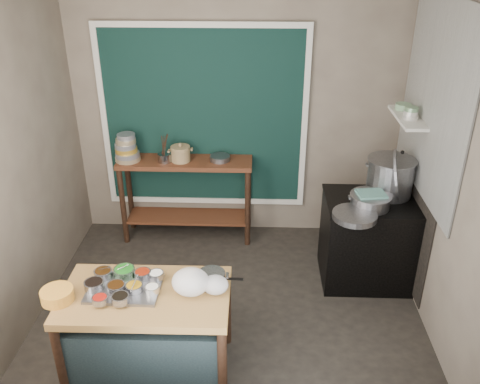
{
  "coord_description": "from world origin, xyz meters",
  "views": [
    {
      "loc": [
        0.24,
        -3.73,
        3.12
      ],
      "look_at": [
        0.09,
        0.25,
        1.1
      ],
      "focal_mm": 38.0,
      "sensor_mm": 36.0,
      "label": 1
    }
  ],
  "objects_px": {
    "saucepan": "(212,279)",
    "stock_pot": "(390,177)",
    "stove_block": "(369,241)",
    "utensil_cup": "(165,157)",
    "steamer": "(370,201)",
    "prep_table": "(149,332)",
    "yellow_basin": "(57,295)",
    "ceramic_crock": "(181,155)",
    "condiment_tray": "(124,288)",
    "back_counter": "(187,199)"
  },
  "relations": [
    {
      "from": "back_counter",
      "to": "saucepan",
      "type": "bearing_deg",
      "value": -76.59
    },
    {
      "from": "saucepan",
      "to": "steamer",
      "type": "distance_m",
      "value": 1.74
    },
    {
      "from": "prep_table",
      "to": "yellow_basin",
      "type": "relative_size",
      "value": 5.32
    },
    {
      "from": "ceramic_crock",
      "to": "stock_pot",
      "type": "relative_size",
      "value": 0.47
    },
    {
      "from": "stock_pot",
      "to": "back_counter",
      "type": "bearing_deg",
      "value": 164.04
    },
    {
      "from": "prep_table",
      "to": "stove_block",
      "type": "xyz_separation_m",
      "value": [
        1.93,
        1.3,
        0.05
      ]
    },
    {
      "from": "stove_block",
      "to": "steamer",
      "type": "bearing_deg",
      "value": -120.5
    },
    {
      "from": "prep_table",
      "to": "saucepan",
      "type": "bearing_deg",
      "value": 12.41
    },
    {
      "from": "prep_table",
      "to": "utensil_cup",
      "type": "distance_m",
      "value": 2.08
    },
    {
      "from": "condiment_tray",
      "to": "utensil_cup",
      "type": "relative_size",
      "value": 3.42
    },
    {
      "from": "stock_pot",
      "to": "prep_table",
      "type": "bearing_deg",
      "value": -145.22
    },
    {
      "from": "prep_table",
      "to": "back_counter",
      "type": "distance_m",
      "value": 2.03
    },
    {
      "from": "back_counter",
      "to": "saucepan",
      "type": "relative_size",
      "value": 6.8
    },
    {
      "from": "prep_table",
      "to": "stove_block",
      "type": "height_order",
      "value": "stove_block"
    },
    {
      "from": "yellow_basin",
      "to": "saucepan",
      "type": "xyz_separation_m",
      "value": [
        1.1,
        0.21,
        0.01
      ]
    },
    {
      "from": "stove_block",
      "to": "steamer",
      "type": "relative_size",
      "value": 2.34
    },
    {
      "from": "stock_pot",
      "to": "steamer",
      "type": "bearing_deg",
      "value": -129.77
    },
    {
      "from": "back_counter",
      "to": "stock_pot",
      "type": "distance_m",
      "value": 2.21
    },
    {
      "from": "prep_table",
      "to": "utensil_cup",
      "type": "height_order",
      "value": "utensil_cup"
    },
    {
      "from": "stove_block",
      "to": "yellow_basin",
      "type": "relative_size",
      "value": 3.83
    },
    {
      "from": "utensil_cup",
      "to": "ceramic_crock",
      "type": "bearing_deg",
      "value": 7.97
    },
    {
      "from": "steamer",
      "to": "condiment_tray",
      "type": "bearing_deg",
      "value": -150.56
    },
    {
      "from": "stove_block",
      "to": "yellow_basin",
      "type": "distance_m",
      "value": 2.93
    },
    {
      "from": "prep_table",
      "to": "condiment_tray",
      "type": "distance_m",
      "value": 0.42
    },
    {
      "from": "stock_pot",
      "to": "steamer",
      "type": "distance_m",
      "value": 0.37
    },
    {
      "from": "stock_pot",
      "to": "yellow_basin",
      "type": "bearing_deg",
      "value": -150.15
    },
    {
      "from": "back_counter",
      "to": "utensil_cup",
      "type": "xyz_separation_m",
      "value": [
        -0.2,
        -0.05,
        0.52
      ]
    },
    {
      "from": "stove_block",
      "to": "yellow_basin",
      "type": "height_order",
      "value": "stove_block"
    },
    {
      "from": "prep_table",
      "to": "yellow_basin",
      "type": "distance_m",
      "value": 0.75
    },
    {
      "from": "saucepan",
      "to": "stock_pot",
      "type": "distance_m",
      "value": 2.09
    },
    {
      "from": "stove_block",
      "to": "stock_pot",
      "type": "height_order",
      "value": "stock_pot"
    },
    {
      "from": "yellow_basin",
      "to": "ceramic_crock",
      "type": "bearing_deg",
      "value": 73.96
    },
    {
      "from": "condiment_tray",
      "to": "stock_pot",
      "type": "distance_m",
      "value": 2.66
    },
    {
      "from": "stove_block",
      "to": "yellow_basin",
      "type": "xyz_separation_m",
      "value": [
        -2.54,
        -1.4,
        0.37
      ]
    },
    {
      "from": "stove_block",
      "to": "stock_pot",
      "type": "relative_size",
      "value": 1.93
    },
    {
      "from": "ceramic_crock",
      "to": "stock_pot",
      "type": "distance_m",
      "value": 2.16
    },
    {
      "from": "condiment_tray",
      "to": "utensil_cup",
      "type": "distance_m",
      "value": 1.96
    },
    {
      "from": "yellow_basin",
      "to": "stock_pot",
      "type": "distance_m",
      "value": 3.12
    },
    {
      "from": "ceramic_crock",
      "to": "stock_pot",
      "type": "height_order",
      "value": "stock_pot"
    },
    {
      "from": "prep_table",
      "to": "ceramic_crock",
      "type": "distance_m",
      "value": 2.11
    },
    {
      "from": "ceramic_crock",
      "to": "back_counter",
      "type": "bearing_deg",
      "value": 33.51
    },
    {
      "from": "yellow_basin",
      "to": "stock_pot",
      "type": "xyz_separation_m",
      "value": [
        2.69,
        1.55,
        0.27
      ]
    },
    {
      "from": "back_counter",
      "to": "steamer",
      "type": "bearing_deg",
      "value": -25.1
    },
    {
      "from": "back_counter",
      "to": "yellow_basin",
      "type": "bearing_deg",
      "value": -106.79
    },
    {
      "from": "back_counter",
      "to": "yellow_basin",
      "type": "distance_m",
      "value": 2.25
    },
    {
      "from": "condiment_tray",
      "to": "prep_table",
      "type": "bearing_deg",
      "value": -12.6
    },
    {
      "from": "prep_table",
      "to": "back_counter",
      "type": "height_order",
      "value": "back_counter"
    },
    {
      "from": "utensil_cup",
      "to": "steamer",
      "type": "relative_size",
      "value": 0.41
    },
    {
      "from": "back_counter",
      "to": "stock_pot",
      "type": "height_order",
      "value": "stock_pot"
    },
    {
      "from": "ceramic_crock",
      "to": "stock_pot",
      "type": "xyz_separation_m",
      "value": [
        2.09,
        -0.56,
        0.04
      ]
    }
  ]
}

